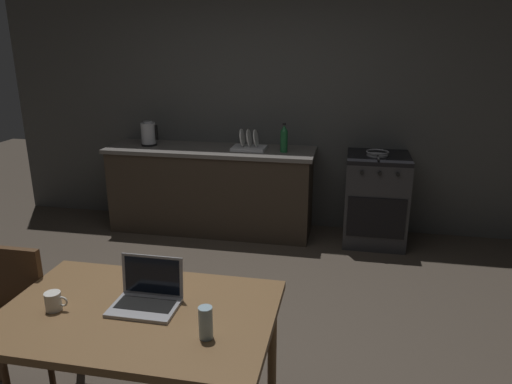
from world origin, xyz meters
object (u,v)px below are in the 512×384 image
(chair, at_px, (4,318))
(bottle, at_px, (284,139))
(dish_rack, at_px, (249,145))
(dining_table, at_px, (139,322))
(coffee_mug, at_px, (54,301))
(laptop, at_px, (147,297))
(stove_oven, at_px, (375,199))
(drinking_glass, at_px, (206,323))
(electric_kettle, at_px, (149,134))
(frying_pan, at_px, (377,153))

(chair, distance_m, bottle, 2.94)
(bottle, bearing_deg, dish_rack, 172.16)
(dining_table, bearing_deg, coffee_mug, -169.87)
(dining_table, distance_m, laptop, 0.13)
(stove_oven, height_order, drinking_glass, stove_oven)
(electric_kettle, xyz_separation_m, drinking_glass, (1.51, -2.94, -0.23))
(laptop, relative_size, dish_rack, 0.94)
(chair, xyz_separation_m, bottle, (1.18, 2.64, 0.53))
(laptop, relative_size, electric_kettle, 1.25)
(laptop, relative_size, drinking_glass, 2.13)
(electric_kettle, height_order, drinking_glass, electric_kettle)
(coffee_mug, bearing_deg, dish_rack, 82.86)
(stove_oven, distance_m, dish_rack, 1.38)
(coffee_mug, xyz_separation_m, dish_rack, (0.36, 2.87, 0.18))
(stove_oven, height_order, bottle, bottle)
(chair, xyz_separation_m, frying_pan, (2.08, 2.66, 0.42))
(dining_table, relative_size, coffee_mug, 11.35)
(stove_oven, xyz_separation_m, laptop, (-1.22, -2.74, 0.31))
(stove_oven, relative_size, chair, 1.02)
(stove_oven, relative_size, bottle, 3.08)
(electric_kettle, bearing_deg, dish_rack, 0.00)
(bottle, xyz_separation_m, drinking_glass, (0.06, -2.89, -0.24))
(electric_kettle, height_order, coffee_mug, electric_kettle)
(bottle, bearing_deg, drinking_glass, -88.75)
(dish_rack, bearing_deg, bottle, -7.84)
(frying_pan, distance_m, drinking_glass, 3.04)
(dining_table, relative_size, electric_kettle, 5.19)
(dining_table, distance_m, chair, 0.87)
(laptop, distance_m, coffee_mug, 0.44)
(stove_oven, height_order, coffee_mug, stove_oven)
(dish_rack, bearing_deg, drinking_glass, -81.76)
(stove_oven, distance_m, bottle, 1.10)
(chair, height_order, frying_pan, frying_pan)
(electric_kettle, bearing_deg, frying_pan, -0.74)
(electric_kettle, distance_m, drinking_glass, 3.32)
(laptop, bearing_deg, chair, 165.45)
(frying_pan, bearing_deg, stove_oven, 57.61)
(stove_oven, xyz_separation_m, drinking_glass, (-0.86, -2.94, 0.34))
(electric_kettle, relative_size, coffee_mug, 2.19)
(laptop, xyz_separation_m, dish_rack, (-0.06, 2.74, 0.18))
(drinking_glass, xyz_separation_m, dish_rack, (-0.43, 2.94, 0.15))
(bottle, distance_m, coffee_mug, 2.92)
(electric_kettle, distance_m, frying_pan, 2.36)
(stove_oven, bearing_deg, chair, -128.02)
(dining_table, relative_size, dish_rack, 3.90)
(laptop, relative_size, frying_pan, 0.82)
(dining_table, bearing_deg, dish_rack, 90.75)
(dining_table, distance_m, dish_rack, 2.81)
(stove_oven, distance_m, coffee_mug, 3.32)
(dining_table, height_order, drinking_glass, drinking_glass)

